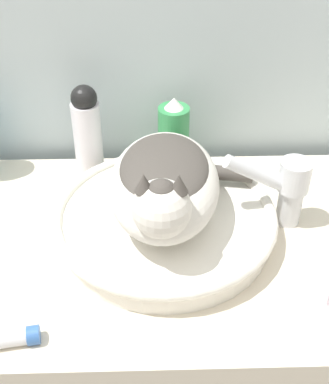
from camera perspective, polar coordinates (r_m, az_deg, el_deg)
vanity_counter at (r=1.26m, az=0.34°, el=-18.93°), size 1.28×0.53×0.81m
sink_basin at (r=0.95m, az=-0.02°, el=-3.09°), size 0.40×0.40×0.05m
cat at (r=0.88m, az=0.03°, el=0.97°), size 0.27×0.30×0.16m
faucet at (r=0.96m, az=12.83°, el=0.58°), size 0.16×0.06×0.16m
spray_bottle_trigger at (r=1.08m, az=0.97°, el=5.71°), size 0.06×0.06×0.17m
lotion_bottle_white at (r=1.07m, az=-8.25°, el=6.44°), size 0.06×0.06×0.20m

